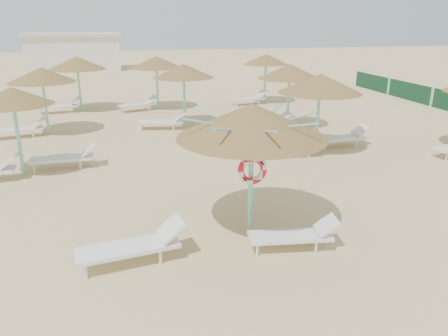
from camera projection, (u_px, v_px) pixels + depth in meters
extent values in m
plane|color=tan|center=(240.00, 238.00, 9.40)|extent=(120.00, 120.00, 0.00)
cylinder|color=#7BD5D3|center=(251.00, 179.00, 9.43)|extent=(0.11, 0.11, 2.38)
cone|color=brown|center=(252.00, 121.00, 9.01)|extent=(3.17, 3.17, 0.71)
cylinder|color=#7BD5D3|center=(252.00, 133.00, 9.09)|extent=(0.20, 0.20, 0.12)
cylinder|color=#7BD5D3|center=(285.00, 121.00, 9.19)|extent=(1.43, 0.04, 0.36)
cylinder|color=#7BD5D3|center=(268.00, 116.00, 9.61)|extent=(1.04, 1.04, 0.36)
cylinder|color=#7BD5D3|center=(242.00, 116.00, 9.70)|extent=(0.04, 1.43, 0.36)
cylinder|color=#7BD5D3|center=(222.00, 119.00, 9.39)|extent=(1.04, 1.04, 0.36)
cylinder|color=#7BD5D3|center=(218.00, 125.00, 8.87)|extent=(1.43, 0.04, 0.36)
cylinder|color=#7BD5D3|center=(234.00, 130.00, 8.44)|extent=(1.04, 1.04, 0.36)
cylinder|color=#7BD5D3|center=(263.00, 131.00, 8.35)|extent=(0.04, 1.43, 0.36)
cylinder|color=#7BD5D3|center=(284.00, 127.00, 8.66)|extent=(1.04, 1.04, 0.36)
torus|color=red|center=(252.00, 170.00, 9.26)|extent=(0.65, 0.15, 0.65)
cylinder|color=white|center=(86.00, 272.00, 7.88)|extent=(0.06, 0.06, 0.29)
cylinder|color=white|center=(83.00, 259.00, 8.32)|extent=(0.06, 0.06, 0.29)
cylinder|color=white|center=(160.00, 257.00, 8.38)|extent=(0.06, 0.06, 0.29)
cylinder|color=white|center=(154.00, 245.00, 8.82)|extent=(0.06, 0.06, 0.29)
cube|color=white|center=(128.00, 248.00, 8.34)|extent=(2.02, 0.93, 0.08)
cube|color=white|center=(171.00, 229.00, 8.57)|extent=(0.59, 0.69, 0.37)
cylinder|color=white|center=(257.00, 250.00, 8.66)|extent=(0.05, 0.05, 0.25)
cylinder|color=white|center=(254.00, 240.00, 9.08)|extent=(0.05, 0.05, 0.25)
cylinder|color=white|center=(316.00, 247.00, 8.77)|extent=(0.05, 0.05, 0.25)
cylinder|color=white|center=(310.00, 237.00, 9.19)|extent=(0.05, 0.05, 0.25)
cube|color=white|center=(290.00, 236.00, 8.89)|extent=(1.75, 0.77, 0.07)
cube|color=white|center=(327.00, 225.00, 8.89)|extent=(0.50, 0.59, 0.32)
cylinder|color=#7BD5D3|center=(18.00, 137.00, 12.91)|extent=(0.11, 0.11, 2.30)
cone|color=brown|center=(12.00, 96.00, 12.51)|extent=(2.30, 2.30, 0.52)
cylinder|color=#7BD5D3|center=(13.00, 104.00, 12.59)|extent=(0.20, 0.20, 0.12)
cylinder|color=white|center=(3.00, 173.00, 12.97)|extent=(0.06, 0.06, 0.28)
cube|color=white|center=(9.00, 161.00, 12.67)|extent=(0.49, 0.61, 0.36)
cylinder|color=white|center=(34.00, 168.00, 13.34)|extent=(0.06, 0.06, 0.28)
cylinder|color=white|center=(37.00, 163.00, 13.80)|extent=(0.06, 0.06, 0.28)
cylinder|color=white|center=(80.00, 165.00, 13.65)|extent=(0.06, 0.06, 0.28)
cylinder|color=white|center=(81.00, 160.00, 14.11)|extent=(0.06, 0.06, 0.28)
cube|color=white|center=(62.00, 159.00, 13.70)|extent=(1.91, 0.65, 0.08)
cube|color=white|center=(89.00, 149.00, 13.82)|extent=(0.49, 0.61, 0.36)
cylinder|color=#7BD5D3|center=(46.00, 106.00, 17.58)|extent=(0.11, 0.11, 2.30)
cone|color=brown|center=(41.00, 75.00, 17.18)|extent=(2.61, 2.61, 0.59)
cylinder|color=#7BD5D3|center=(42.00, 81.00, 17.25)|extent=(0.20, 0.20, 0.12)
cylinder|color=white|center=(33.00, 134.00, 17.30)|extent=(0.06, 0.06, 0.28)
cylinder|color=white|center=(33.00, 131.00, 17.73)|extent=(0.06, 0.06, 0.28)
cube|color=white|center=(17.00, 130.00, 17.24)|extent=(1.98, 0.98, 0.08)
cube|color=white|center=(40.00, 122.00, 17.50)|extent=(0.59, 0.68, 0.36)
cylinder|color=#7BD5D3|center=(79.00, 88.00, 22.11)|extent=(0.11, 0.11, 2.30)
cone|color=brown|center=(77.00, 63.00, 21.70)|extent=(2.85, 2.85, 0.64)
cylinder|color=#7BD5D3|center=(77.00, 68.00, 21.78)|extent=(0.20, 0.20, 0.12)
cylinder|color=white|center=(41.00, 112.00, 21.33)|extent=(0.06, 0.06, 0.28)
cylinder|color=white|center=(41.00, 110.00, 21.77)|extent=(0.06, 0.06, 0.28)
cylinder|color=white|center=(70.00, 110.00, 21.79)|extent=(0.06, 0.06, 0.28)
cylinder|color=white|center=(69.00, 109.00, 22.23)|extent=(0.06, 0.06, 0.28)
cube|color=white|center=(58.00, 107.00, 21.77)|extent=(1.97, 0.87, 0.08)
cube|color=white|center=(75.00, 101.00, 21.98)|extent=(0.56, 0.66, 0.36)
cylinder|color=#7BD5D3|center=(184.00, 100.00, 18.91)|extent=(0.11, 0.11, 2.30)
cone|color=brown|center=(183.00, 71.00, 18.51)|extent=(2.58, 2.58, 0.58)
cylinder|color=#7BD5D3|center=(184.00, 76.00, 18.58)|extent=(0.20, 0.20, 0.12)
cylinder|color=white|center=(141.00, 128.00, 18.36)|extent=(0.06, 0.06, 0.28)
cylinder|color=white|center=(143.00, 125.00, 18.83)|extent=(0.06, 0.06, 0.28)
cylinder|color=white|center=(173.00, 127.00, 18.41)|extent=(0.06, 0.06, 0.28)
cylinder|color=white|center=(174.00, 124.00, 18.89)|extent=(0.06, 0.06, 0.28)
cube|color=white|center=(161.00, 122.00, 18.57)|extent=(1.98, 0.97, 0.08)
cube|color=white|center=(180.00, 116.00, 18.53)|extent=(0.59, 0.68, 0.36)
cylinder|color=#7BD5D3|center=(157.00, 87.00, 22.57)|extent=(0.11, 0.11, 2.30)
cone|color=brown|center=(156.00, 62.00, 22.16)|extent=(2.65, 2.65, 0.60)
cylinder|color=#7BD5D3|center=(156.00, 67.00, 22.24)|extent=(0.20, 0.20, 0.12)
cylinder|color=white|center=(124.00, 111.00, 21.68)|extent=(0.06, 0.06, 0.28)
cylinder|color=white|center=(121.00, 109.00, 22.08)|extent=(0.06, 0.06, 0.28)
cylinder|color=white|center=(149.00, 108.00, 22.36)|extent=(0.06, 0.06, 0.28)
cylinder|color=white|center=(146.00, 106.00, 22.76)|extent=(0.06, 0.06, 0.28)
cube|color=white|center=(137.00, 105.00, 22.23)|extent=(2.00, 1.19, 0.08)
cube|color=white|center=(152.00, 99.00, 22.57)|extent=(0.65, 0.72, 0.36)
cylinder|color=#7BD5D3|center=(318.00, 119.00, 15.23)|extent=(0.11, 0.11, 2.30)
cone|color=brown|center=(320.00, 83.00, 14.82)|extent=(2.86, 2.86, 0.64)
cylinder|color=#7BD5D3|center=(320.00, 91.00, 14.90)|extent=(0.20, 0.20, 0.12)
cylinder|color=white|center=(270.00, 156.00, 14.60)|extent=(0.06, 0.06, 0.28)
cylinder|color=white|center=(266.00, 151.00, 15.07)|extent=(0.06, 0.06, 0.28)
cylinder|color=white|center=(309.00, 154.00, 14.79)|extent=(0.06, 0.06, 0.28)
cylinder|color=white|center=(304.00, 150.00, 15.25)|extent=(0.06, 0.06, 0.28)
cube|color=white|center=(291.00, 147.00, 14.89)|extent=(1.95, 0.78, 0.08)
cube|color=white|center=(315.00, 140.00, 14.92)|extent=(0.54, 0.64, 0.36)
cylinder|color=white|center=(324.00, 147.00, 15.61)|extent=(0.06, 0.06, 0.28)
cylinder|color=white|center=(317.00, 143.00, 16.06)|extent=(0.06, 0.06, 0.28)
cylinder|color=white|center=(357.00, 143.00, 16.01)|extent=(0.06, 0.06, 0.28)
cylinder|color=white|center=(349.00, 140.00, 16.46)|extent=(0.06, 0.06, 0.28)
cube|color=white|center=(340.00, 138.00, 16.01)|extent=(1.95, 0.78, 0.08)
cube|color=white|center=(361.00, 130.00, 16.19)|extent=(0.54, 0.64, 0.36)
cylinder|color=#7BD5D3|center=(288.00, 101.00, 18.65)|extent=(0.11, 0.11, 2.30)
cone|color=brown|center=(290.00, 71.00, 18.24)|extent=(2.67, 2.67, 0.60)
cylinder|color=#7BD5D3|center=(289.00, 77.00, 18.32)|extent=(0.20, 0.20, 0.12)
cylinder|color=white|center=(251.00, 130.00, 17.90)|extent=(0.06, 0.06, 0.28)
cylinder|color=white|center=(246.00, 128.00, 18.35)|extent=(0.06, 0.06, 0.28)
cylinder|color=white|center=(280.00, 128.00, 18.31)|extent=(0.06, 0.06, 0.28)
cylinder|color=white|center=(275.00, 125.00, 18.76)|extent=(0.06, 0.06, 0.28)
cube|color=white|center=(266.00, 123.00, 18.31)|extent=(1.95, 0.79, 0.08)
cube|color=white|center=(285.00, 116.00, 18.49)|extent=(0.54, 0.64, 0.36)
cylinder|color=#7BD5D3|center=(265.00, 82.00, 24.21)|extent=(0.11, 0.11, 2.30)
cone|color=brown|center=(266.00, 59.00, 23.81)|extent=(2.46, 2.46, 0.55)
cylinder|color=#7BD5D3|center=(266.00, 64.00, 23.89)|extent=(0.20, 0.20, 0.12)
cylinder|color=white|center=(237.00, 104.00, 23.39)|extent=(0.06, 0.06, 0.28)
cylinder|color=white|center=(233.00, 103.00, 23.82)|extent=(0.06, 0.06, 0.28)
cylinder|color=white|center=(259.00, 102.00, 23.94)|extent=(0.06, 0.06, 0.28)
cylinder|color=white|center=(254.00, 101.00, 24.37)|extent=(0.06, 0.06, 0.28)
cube|color=white|center=(248.00, 99.00, 23.87)|extent=(1.99, 1.00, 0.08)
cube|color=white|center=(262.00, 93.00, 24.14)|extent=(0.60, 0.69, 0.36)
cylinder|color=white|center=(447.00, 157.00, 14.48)|extent=(0.06, 0.06, 0.28)
cylinder|color=white|center=(435.00, 153.00, 14.92)|extent=(0.06, 0.06, 0.28)
cube|color=silver|center=(75.00, 53.00, 39.80)|extent=(8.00, 4.00, 3.00)
cube|color=beige|center=(73.00, 35.00, 39.27)|extent=(8.40, 4.40, 0.25)
cube|color=#1B5129|center=(409.00, 91.00, 25.19)|extent=(0.08, 3.80, 1.00)
cylinder|color=#7BD5D3|center=(431.00, 96.00, 23.43)|extent=(0.08, 0.08, 1.10)
cube|color=#1B5129|center=(371.00, 82.00, 28.87)|extent=(0.08, 3.80, 1.00)
cylinder|color=#7BD5D3|center=(388.00, 85.00, 27.11)|extent=(0.08, 0.08, 1.10)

